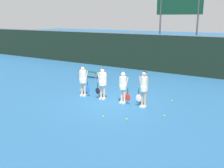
% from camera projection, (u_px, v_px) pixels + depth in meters
% --- Properties ---
extents(ground_plane, '(140.00, 140.00, 0.00)m').
position_uv_depth(ground_plane, '(112.00, 101.00, 13.84)').
color(ground_plane, '#235684').
extents(fence_windscreen, '(60.00, 0.08, 3.04)m').
position_uv_depth(fence_windscreen, '(170.00, 54.00, 20.43)').
color(fence_windscreen, black).
rests_on(fence_windscreen, ground_plane).
extents(scoreboard, '(3.79, 0.15, 6.07)m').
position_uv_depth(scoreboard, '(179.00, 12.00, 21.13)').
color(scoreboard, '#515156').
rests_on(scoreboard, ground_plane).
extents(bench_courtside, '(1.78, 0.45, 0.47)m').
position_uv_depth(bench_courtside, '(88.00, 72.00, 19.22)').
color(bench_courtside, '#19472D').
rests_on(bench_courtside, ground_plane).
extents(player_0, '(0.67, 0.39, 1.70)m').
position_uv_depth(player_0, '(83.00, 79.00, 14.55)').
color(player_0, beige).
rests_on(player_0, ground_plane).
extents(player_1, '(0.66, 0.39, 1.71)m').
position_uv_depth(player_1, '(102.00, 81.00, 13.96)').
color(player_1, beige).
rests_on(player_1, ground_plane).
extents(player_2, '(0.64, 0.34, 1.65)m').
position_uv_depth(player_2, '(123.00, 85.00, 13.28)').
color(player_2, beige).
rests_on(player_2, ground_plane).
extents(player_3, '(0.63, 0.32, 1.81)m').
position_uv_depth(player_3, '(144.00, 86.00, 12.68)').
color(player_3, tan).
rests_on(player_3, ground_plane).
extents(tennis_ball_0, '(0.07, 0.07, 0.07)m').
position_uv_depth(tennis_ball_0, '(127.00, 119.00, 11.31)').
color(tennis_ball_0, '#CCE033').
rests_on(tennis_ball_0, ground_plane).
extents(tennis_ball_1, '(0.07, 0.07, 0.07)m').
position_uv_depth(tennis_ball_1, '(127.00, 96.00, 14.71)').
color(tennis_ball_1, '#CCE033').
rests_on(tennis_ball_1, ground_plane).
extents(tennis_ball_2, '(0.07, 0.07, 0.07)m').
position_uv_depth(tennis_ball_2, '(103.00, 116.00, 11.63)').
color(tennis_ball_2, '#CCE033').
rests_on(tennis_ball_2, ground_plane).
extents(tennis_ball_3, '(0.07, 0.07, 0.07)m').
position_uv_depth(tennis_ball_3, '(80.00, 90.00, 15.97)').
color(tennis_ball_3, '#CCE033').
rests_on(tennis_ball_3, ground_plane).
extents(tennis_ball_4, '(0.07, 0.07, 0.07)m').
position_uv_depth(tennis_ball_4, '(172.00, 101.00, 13.81)').
color(tennis_ball_4, '#CCE033').
rests_on(tennis_ball_4, ground_plane).
extents(tennis_ball_5, '(0.07, 0.07, 0.07)m').
position_uv_depth(tennis_ball_5, '(164.00, 116.00, 11.71)').
color(tennis_ball_5, '#CCE033').
rests_on(tennis_ball_5, ground_plane).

